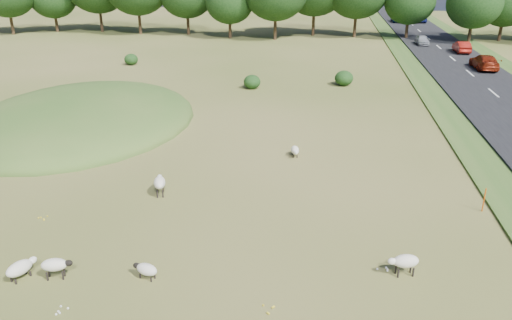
{
  "coord_description": "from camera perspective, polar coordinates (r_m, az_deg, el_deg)",
  "views": [
    {
      "loc": [
        5.47,
        -20.65,
        11.14
      ],
      "look_at": [
        2.0,
        4.0,
        1.0
      ],
      "focal_mm": 35.0,
      "sensor_mm": 36.0,
      "label": 1
    }
  ],
  "objects": [
    {
      "name": "marker_post",
      "position": [
        25.74,
        24.61,
        -4.17
      ],
      "size": [
        0.06,
        0.06,
        1.2
      ],
      "primitive_type": "cylinder",
      "color": "#D8590C",
      "rests_on": "ground"
    },
    {
      "name": "car_3",
      "position": [
        67.7,
        22.45,
        11.86
      ],
      "size": [
        1.45,
        4.15,
        1.37
      ],
      "primitive_type": "imported",
      "rotation": [
        0.0,
        0.0,
        3.14
      ],
      "color": "maroon",
      "rests_on": "road"
    },
    {
      "name": "sheep_3",
      "position": [
        20.26,
        -21.97,
        -11.06
      ],
      "size": [
        1.21,
        0.73,
        0.84
      ],
      "rotation": [
        0.0,
        0.0,
        0.25
      ],
      "color": "beige",
      "rests_on": "ground"
    },
    {
      "name": "mound",
      "position": [
        38.67,
        -19.3,
        4.15
      ],
      "size": [
        16.0,
        20.0,
        4.0
      ],
      "primitive_type": "ellipsoid",
      "color": "#33561E",
      "rests_on": "ground"
    },
    {
      "name": "sheep_0",
      "position": [
        20.84,
        -25.34,
        -11.08
      ],
      "size": [
        0.93,
        1.31,
        0.73
      ],
      "rotation": [
        0.0,
        0.0,
        1.15
      ],
      "color": "beige",
      "rests_on": "ground"
    },
    {
      "name": "sheep_2",
      "position": [
        25.49,
        -10.97,
        -2.54
      ],
      "size": [
        0.87,
        1.37,
        0.95
      ],
      "rotation": [
        0.0,
        0.0,
        1.86
      ],
      "color": "beige",
      "rests_on": "ground"
    },
    {
      "name": "sheep_4",
      "position": [
        19.79,
        16.64,
        -11.04
      ],
      "size": [
        1.26,
        0.76,
        0.87
      ],
      "rotation": [
        0.0,
        0.0,
        3.39
      ],
      "color": "beige",
      "rests_on": "ground"
    },
    {
      "name": "road",
      "position": [
        53.83,
        23.75,
        8.5
      ],
      "size": [
        8.0,
        150.0,
        0.25
      ],
      "primitive_type": "cube",
      "color": "black",
      "rests_on": "ground"
    },
    {
      "name": "car_0",
      "position": [
        58.29,
        24.65,
        10.16
      ],
      "size": [
        2.08,
        5.13,
        1.49
      ],
      "primitive_type": "imported",
      "rotation": [
        0.0,
        0.0,
        3.14
      ],
      "color": "maroon",
      "rests_on": "road"
    },
    {
      "name": "car_4",
      "position": [
        98.25,
        18.24,
        15.16
      ],
      "size": [
        1.98,
        4.87,
        1.41
      ],
      "primitive_type": "imported",
      "rotation": [
        0.0,
        0.0,
        3.14
      ],
      "color": "navy",
      "rests_on": "road"
    },
    {
      "name": "shrubs",
      "position": [
        49.36,
        -0.69,
        9.89
      ],
      "size": [
        24.84,
        10.4,
        1.4
      ],
      "color": "black",
      "rests_on": "ground"
    },
    {
      "name": "sheep_1",
      "position": [
        30.0,
        4.47,
        1.12
      ],
      "size": [
        0.64,
        1.14,
        0.64
      ],
      "rotation": [
        0.0,
        0.0,
        4.89
      ],
      "color": "beige",
      "rests_on": "ground"
    },
    {
      "name": "car_5",
      "position": [
        72.26,
        18.47,
        12.9
      ],
      "size": [
        1.48,
        3.67,
        1.25
      ],
      "primitive_type": "imported",
      "color": "#AFB2B7",
      "rests_on": "road"
    },
    {
      "name": "car_1",
      "position": [
        97.25,
        16.01,
        15.34
      ],
      "size": [
        2.36,
        5.13,
        1.42
      ],
      "primitive_type": "imported",
      "color": "navy",
      "rests_on": "road"
    },
    {
      "name": "sheep_5",
      "position": [
        19.4,
        -12.45,
        -12.1
      ],
      "size": [
        1.11,
        0.72,
        0.61
      ],
      "rotation": [
        0.0,
        0.0,
        2.82
      ],
      "color": "beige",
      "rests_on": "ground"
    },
    {
      "name": "ground",
      "position": [
        42.5,
        0.34,
        6.97
      ],
      "size": [
        160.0,
        160.0,
        0.0
      ],
      "primitive_type": "plane",
      "color": "#41541A",
      "rests_on": "ground"
    }
  ]
}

